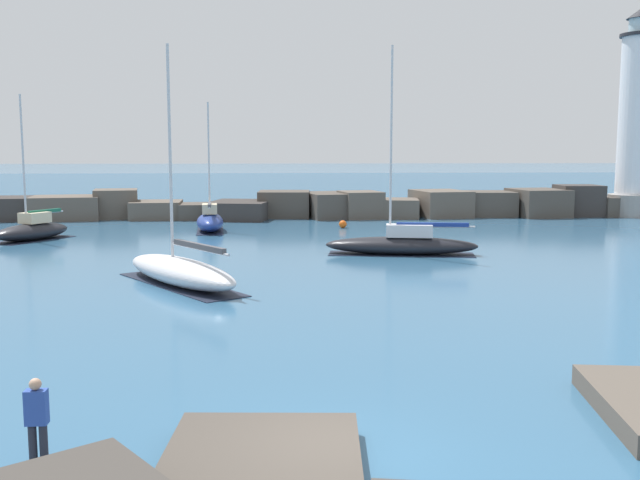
{
  "coord_description": "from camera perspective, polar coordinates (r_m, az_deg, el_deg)",
  "views": [
    {
      "loc": [
        -1.06,
        -11.63,
        5.31
      ],
      "look_at": [
        0.93,
        18.24,
        1.57
      ],
      "focal_mm": 40.0,
      "sensor_mm": 36.0,
      "label": 1
    }
  ],
  "objects": [
    {
      "name": "ground_plane",
      "position": [
        12.83,
        1.34,
        -17.32
      ],
      "size": [
        600.0,
        600.0,
        0.0
      ],
      "primitive_type": "plane",
      "color": "#336084"
    },
    {
      "name": "open_sea_beyond",
      "position": [
        117.22,
        -3.29,
        4.51
      ],
      "size": [
        400.0,
        116.0,
        0.01
      ],
      "color": "#235175",
      "rests_on": "ground"
    },
    {
      "name": "breakwater_jetty",
      "position": [
        57.21,
        -2.75,
        2.77
      ],
      "size": [
        60.29,
        7.1,
        2.54
      ],
      "color": "brown",
      "rests_on": "ground"
    },
    {
      "name": "lighthouse",
      "position": [
        63.59,
        23.99,
        8.37
      ],
      "size": [
        3.83,
        3.83,
        16.64
      ],
      "color": "gray",
      "rests_on": "ground"
    },
    {
      "name": "foreground_rocks",
      "position": [
        12.49,
        18.4,
        -16.86
      ],
      "size": [
        16.51,
        7.97,
        0.82
      ],
      "color": "#4C443D",
      "rests_on": "ground"
    },
    {
      "name": "sailboat_moored_0",
      "position": [
        37.02,
        6.61,
        -0.26
      ],
      "size": [
        8.05,
        3.09,
        10.58
      ],
      "color": "black",
      "rests_on": "ground"
    },
    {
      "name": "sailboat_moored_1",
      "position": [
        28.98,
        -11.13,
        -2.42
      ],
      "size": [
        6.11,
        7.64,
        9.48
      ],
      "color": "silver",
      "rests_on": "ground"
    },
    {
      "name": "sailboat_moored_2",
      "position": [
        46.11,
        -22.02,
        0.76
      ],
      "size": [
        4.38,
        5.61,
        8.61
      ],
      "color": "black",
      "rests_on": "ground"
    },
    {
      "name": "sailboat_moored_5",
      "position": [
        48.04,
        -8.8,
        1.54
      ],
      "size": [
        2.17,
        5.51,
        8.53
      ],
      "color": "navy",
      "rests_on": "ground"
    },
    {
      "name": "mooring_buoy_orange_near",
      "position": [
        49.5,
        1.84,
        1.28
      ],
      "size": [
        0.54,
        0.54,
        0.74
      ],
      "color": "#EA5914",
      "rests_on": "ground"
    },
    {
      "name": "person_on_rocks",
      "position": [
        13.2,
        -21.7,
        -13.11
      ],
      "size": [
        0.36,
        0.22,
        1.55
      ],
      "color": "#282833",
      "rests_on": "ground"
    }
  ]
}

